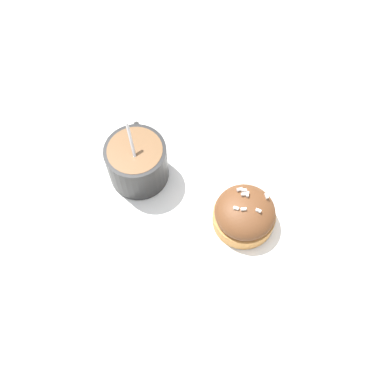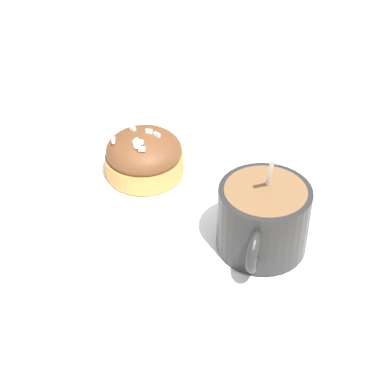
{
  "view_description": "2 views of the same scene",
  "coord_description": "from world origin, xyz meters",
  "views": [
    {
      "loc": [
        0.13,
        -0.25,
        0.57
      ],
      "look_at": [
        0.01,
        -0.01,
        0.04
      ],
      "focal_mm": 42.0,
      "sensor_mm": 36.0,
      "label": 1
    },
    {
      "loc": [
        -0.35,
        0.36,
        0.42
      ],
      "look_at": [
        -0.01,
        0.02,
        0.04
      ],
      "focal_mm": 60.0,
      "sensor_mm": 36.0,
      "label": 2
    }
  ],
  "objects": [
    {
      "name": "paper_napkin",
      "position": [
        0.0,
        0.0,
        0.0
      ],
      "size": [
        0.36,
        0.35,
        0.0
      ],
      "color": "white",
      "rests_on": "ground_plane"
    },
    {
      "name": "frosted_pastry",
      "position": [
        0.08,
        0.0,
        0.03
      ],
      "size": [
        0.08,
        0.08,
        0.05
      ],
      "color": "#C18442",
      "rests_on": "paper_napkin"
    },
    {
      "name": "ground_plane",
      "position": [
        0.0,
        0.0,
        0.0
      ],
      "size": [
        3.0,
        3.0,
        0.0
      ],
      "primitive_type": "plane",
      "color": "#C6B793"
    },
    {
      "name": "coffee_cup",
      "position": [
        -0.08,
        -0.0,
        0.04
      ],
      "size": [
        0.08,
        0.1,
        0.11
      ],
      "color": "black",
      "rests_on": "paper_napkin"
    }
  ]
}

